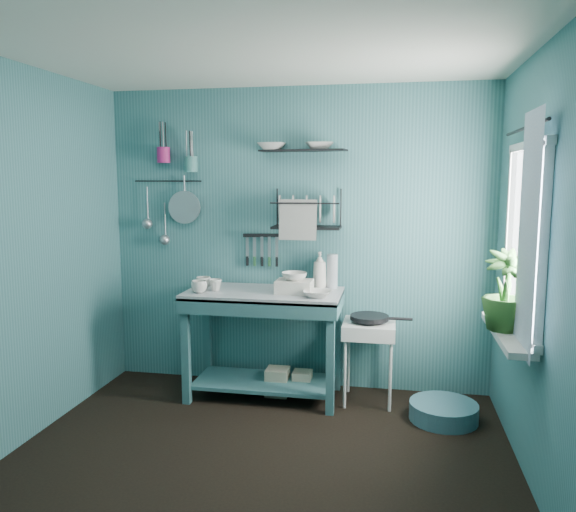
% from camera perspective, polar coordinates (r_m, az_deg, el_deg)
% --- Properties ---
extents(floor, '(3.20, 3.20, 0.00)m').
position_cam_1_polar(floor, '(3.65, -3.47, -20.88)').
color(floor, black).
rests_on(floor, ground).
extents(ceiling, '(3.20, 3.20, 0.00)m').
position_cam_1_polar(ceiling, '(3.29, -3.86, 20.93)').
color(ceiling, silver).
rests_on(ceiling, ground).
extents(wall_back, '(3.20, 0.00, 3.20)m').
position_cam_1_polar(wall_back, '(4.70, 0.87, 1.69)').
color(wall_back, '#386E73').
rests_on(wall_back, ground).
extents(wall_front, '(3.20, 0.00, 3.20)m').
position_cam_1_polar(wall_front, '(1.86, -15.28, -8.22)').
color(wall_front, '#386E73').
rests_on(wall_front, ground).
extents(wall_left, '(0.00, 3.00, 3.00)m').
position_cam_1_polar(wall_left, '(3.95, -26.75, -0.33)').
color(wall_left, '#386E73').
rests_on(wall_left, ground).
extents(wall_right, '(0.00, 3.00, 3.00)m').
position_cam_1_polar(wall_right, '(3.24, 24.90, -1.84)').
color(wall_right, '#386E73').
rests_on(wall_right, ground).
extents(work_counter, '(1.29, 0.74, 0.87)m').
position_cam_1_polar(work_counter, '(4.57, -2.45, -8.94)').
color(work_counter, '#326469').
rests_on(work_counter, floor).
extents(mug_left, '(0.12, 0.12, 0.10)m').
position_cam_1_polar(mug_left, '(4.44, -9.02, -3.10)').
color(mug_left, beige).
rests_on(mug_left, work_counter).
extents(mug_mid, '(0.14, 0.14, 0.09)m').
position_cam_1_polar(mug_mid, '(4.50, -7.39, -2.94)').
color(mug_mid, beige).
rests_on(mug_mid, work_counter).
extents(mug_right, '(0.17, 0.17, 0.10)m').
position_cam_1_polar(mug_right, '(4.59, -8.58, -2.72)').
color(mug_right, beige).
rests_on(mug_right, work_counter).
extents(wash_tub, '(0.28, 0.22, 0.10)m').
position_cam_1_polar(wash_tub, '(4.38, 0.64, -3.11)').
color(wash_tub, silver).
rests_on(wash_tub, work_counter).
extents(tub_bowl, '(0.20, 0.19, 0.06)m').
position_cam_1_polar(tub_bowl, '(4.37, 0.64, -2.08)').
color(tub_bowl, beige).
rests_on(tub_bowl, wash_tub).
extents(soap_bottle, '(0.12, 0.12, 0.30)m').
position_cam_1_polar(soap_bottle, '(4.56, 3.23, -1.44)').
color(soap_bottle, silver).
rests_on(soap_bottle, work_counter).
extents(water_bottle, '(0.09, 0.09, 0.28)m').
position_cam_1_polar(water_bottle, '(4.57, 4.51, -1.55)').
color(water_bottle, '#A4AEB6').
rests_on(water_bottle, work_counter).
extents(counter_bowl, '(0.22, 0.22, 0.05)m').
position_cam_1_polar(counter_bowl, '(4.23, 3.01, -3.85)').
color(counter_bowl, beige).
rests_on(counter_bowl, work_counter).
extents(hotplate_stand, '(0.42, 0.42, 0.64)m').
position_cam_1_polar(hotplate_stand, '(4.54, 8.18, -10.60)').
color(hotplate_stand, silver).
rests_on(hotplate_stand, floor).
extents(frying_pan, '(0.30, 0.30, 0.03)m').
position_cam_1_polar(frying_pan, '(4.44, 8.27, -6.20)').
color(frying_pan, black).
rests_on(frying_pan, hotplate_stand).
extents(knife_strip, '(0.32, 0.07, 0.03)m').
position_cam_1_polar(knife_strip, '(4.72, -2.65, 2.11)').
color(knife_strip, black).
rests_on(knife_strip, wall_back).
extents(dish_rack, '(0.57, 0.28, 0.32)m').
position_cam_1_polar(dish_rack, '(4.53, 1.91, 4.81)').
color(dish_rack, black).
rests_on(dish_rack, wall_back).
extents(upper_shelf, '(0.72, 0.26, 0.02)m').
position_cam_1_polar(upper_shelf, '(4.57, 1.52, 10.67)').
color(upper_shelf, black).
rests_on(upper_shelf, wall_back).
extents(shelf_bowl_left, '(0.23, 0.23, 0.06)m').
position_cam_1_polar(shelf_bowl_left, '(4.62, -1.69, 11.40)').
color(shelf_bowl_left, beige).
rests_on(shelf_bowl_left, upper_shelf).
extents(shelf_bowl_right, '(0.26, 0.26, 0.06)m').
position_cam_1_polar(shelf_bowl_right, '(4.55, 3.21, 11.28)').
color(shelf_bowl_right, beige).
rests_on(shelf_bowl_right, upper_shelf).
extents(utensil_cup_magenta, '(0.11, 0.11, 0.13)m').
position_cam_1_polar(utensil_cup_magenta, '(4.92, -12.53, 9.99)').
color(utensil_cup_magenta, '#B5216C').
rests_on(utensil_cup_magenta, wall_back).
extents(utensil_cup_teal, '(0.11, 0.11, 0.13)m').
position_cam_1_polar(utensil_cup_teal, '(4.83, -9.83, 9.17)').
color(utensil_cup_teal, teal).
rests_on(utensil_cup_teal, wall_back).
extents(colander, '(0.28, 0.03, 0.28)m').
position_cam_1_polar(colander, '(4.89, -10.47, 4.89)').
color(colander, '#ADAFB5').
rests_on(colander, wall_back).
extents(ladle_outer, '(0.01, 0.01, 0.30)m').
position_cam_1_polar(ladle_outer, '(5.03, -14.09, 5.14)').
color(ladle_outer, '#ADAFB5').
rests_on(ladle_outer, wall_back).
extents(ladle_inner, '(0.01, 0.01, 0.30)m').
position_cam_1_polar(ladle_inner, '(4.97, -12.39, 3.58)').
color(ladle_inner, '#ADAFB5').
rests_on(ladle_inner, wall_back).
extents(hook_rail, '(0.60, 0.01, 0.01)m').
position_cam_1_polar(hook_rail, '(4.96, -12.10, 7.45)').
color(hook_rail, black).
rests_on(hook_rail, wall_back).
extents(window_glass, '(0.00, 1.10, 1.10)m').
position_cam_1_polar(window_glass, '(3.66, 23.11, 1.65)').
color(window_glass, white).
rests_on(window_glass, wall_right).
extents(windowsill, '(0.16, 0.95, 0.04)m').
position_cam_1_polar(windowsill, '(3.74, 21.34, -7.32)').
color(windowsill, silver).
rests_on(windowsill, wall_right).
extents(curtain, '(0.00, 1.35, 1.35)m').
position_cam_1_polar(curtain, '(3.35, 23.15, 1.99)').
color(curtain, silver).
rests_on(curtain, wall_right).
extents(curtain_rod, '(0.02, 1.05, 0.02)m').
position_cam_1_polar(curtain_rod, '(3.64, 22.96, 11.89)').
color(curtain_rod, black).
rests_on(curtain_rod, wall_right).
extents(potted_plant, '(0.30, 0.30, 0.50)m').
position_cam_1_polar(potted_plant, '(3.68, 21.24, -3.26)').
color(potted_plant, '#2D5F26').
rests_on(potted_plant, windowsill).
extents(storage_tin_large, '(0.18, 0.18, 0.22)m').
position_cam_1_polar(storage_tin_large, '(4.70, -1.07, -12.63)').
color(storage_tin_large, '#9B9574').
rests_on(storage_tin_large, floor).
extents(storage_tin_small, '(0.15, 0.15, 0.20)m').
position_cam_1_polar(storage_tin_small, '(4.70, 1.46, -12.78)').
color(storage_tin_small, '#9B9574').
rests_on(storage_tin_small, floor).
extents(floor_basin, '(0.50, 0.50, 0.13)m').
position_cam_1_polar(floor_basin, '(4.41, 15.52, -14.98)').
color(floor_basin, '#427382').
rests_on(floor_basin, floor).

